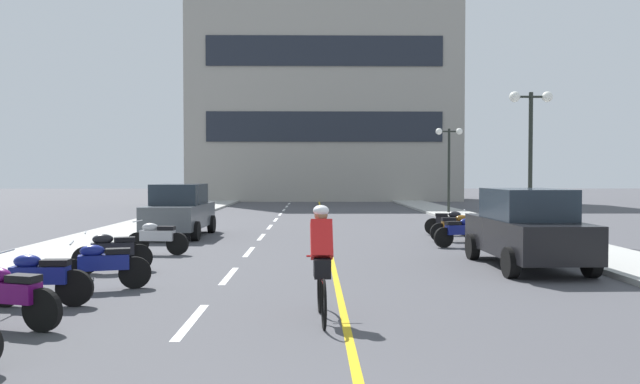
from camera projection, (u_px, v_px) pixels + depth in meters
ground_plane at (319, 229)px, 23.90m from camera, size 140.00×140.00×0.00m
curb_left at (155, 222)px, 26.82m from camera, size 2.40×72.00×0.12m
curb_right at (480, 222)px, 26.98m from camera, size 2.40×72.00×0.12m
lane_dash_1 at (191, 321)px, 8.89m from camera, size 0.14×2.20×0.01m
lane_dash_2 at (229, 276)px, 12.89m from camera, size 0.14×2.20×0.01m
lane_dash_3 at (249, 252)px, 16.88m from camera, size 0.14×2.20×0.01m
lane_dash_4 at (261, 237)px, 20.88m from camera, size 0.14×2.20×0.01m
lane_dash_5 at (270, 227)px, 24.88m from camera, size 0.14×2.20×0.01m
lane_dash_6 at (276, 220)px, 28.88m from camera, size 0.14×2.20×0.01m
lane_dash_7 at (280, 214)px, 32.88m from camera, size 0.14×2.20×0.01m
lane_dash_8 at (284, 210)px, 36.87m from camera, size 0.14×2.20×0.01m
lane_dash_9 at (287, 207)px, 40.87m from camera, size 0.14×2.20×0.01m
lane_dash_10 at (289, 204)px, 44.87m from camera, size 0.14×2.20×0.01m
lane_dash_11 at (291, 201)px, 48.87m from camera, size 0.14×2.20×0.01m
centre_line_yellow at (324, 223)px, 26.90m from camera, size 0.12×66.00×0.01m
office_building at (323, 85)px, 52.11m from camera, size 22.09×9.11×19.73m
street_lamp_mid at (531, 129)px, 20.39m from camera, size 1.46×0.36×4.82m
street_lamp_far at (449, 150)px, 32.84m from camera, size 1.46×0.36×4.54m
parked_car_near at (526, 228)px, 14.01m from camera, size 1.99×4.23×1.82m
parked_car_mid at (180, 210)px, 21.05m from camera, size 1.98×4.23×1.82m
motorcycle_1 at (8, 295)px, 8.44m from camera, size 1.65×0.75×0.92m
motorcycle_2 at (39, 278)px, 9.86m from camera, size 1.70×0.60×0.92m
motorcycle_3 at (103, 265)px, 11.28m from camera, size 1.66×0.74×0.92m
motorcycle_4 at (112, 251)px, 13.31m from camera, size 1.64×0.80×0.92m
motorcycle_5 at (157, 237)px, 16.26m from camera, size 1.70×0.60×0.92m
motorcycle_6 at (461, 231)px, 17.98m from camera, size 1.67×0.70×0.92m
motorcycle_7 at (457, 227)px, 19.48m from camera, size 1.70×0.60×0.92m
motorcycle_8 at (449, 222)px, 21.53m from camera, size 1.69×0.62×0.92m
cyclist_rider at (322, 260)px, 8.96m from camera, size 0.42×1.77×1.71m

